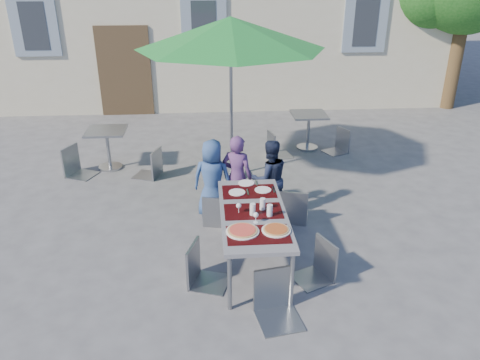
{
  "coord_description": "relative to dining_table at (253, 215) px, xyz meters",
  "views": [
    {
      "loc": [
        -0.01,
        -4.42,
        3.46
      ],
      "look_at": [
        0.43,
        1.49,
        0.77
      ],
      "focal_mm": 35.0,
      "sensor_mm": 36.0,
      "label": 1
    }
  ],
  "objects": [
    {
      "name": "chair_0",
      "position": [
        -0.42,
        1.03,
        -0.16
      ],
      "size": [
        0.48,
        0.49,
        0.92
      ],
      "color": "gray",
      "rests_on": "ground"
    },
    {
      "name": "chair_2",
      "position": [
        0.69,
        1.04,
        -0.1
      ],
      "size": [
        0.55,
        0.55,
        1.01
      ],
      "color": "gray",
      "rests_on": "ground"
    },
    {
      "name": "chair_1",
      "position": [
        -0.11,
        1.0,
        -0.19
      ],
      "size": [
        0.42,
        0.43,
        0.87
      ],
      "color": "#92989D",
      "rests_on": "ground"
    },
    {
      "name": "bg_chair_l_1",
      "position": [
        0.83,
        3.67,
        -0.13
      ],
      "size": [
        0.51,
        0.51,
        0.96
      ],
      "color": "gray",
      "rests_on": "ground"
    },
    {
      "name": "pizza_near_left",
      "position": [
        -0.17,
        -0.48,
        0.07
      ],
      "size": [
        0.38,
        0.38,
        0.03
      ],
      "color": "white",
      "rests_on": "dining_table"
    },
    {
      "name": "chair_4",
      "position": [
        0.77,
        -0.36,
        -0.15
      ],
      "size": [
        0.55,
        0.55,
        0.94
      ],
      "color": "gray",
      "rests_on": "ground"
    },
    {
      "name": "bg_chair_r_1",
      "position": [
        2.16,
        3.85,
        -0.16
      ],
      "size": [
        0.55,
        0.54,
        0.92
      ],
      "color": "gray",
      "rests_on": "ground"
    },
    {
      "name": "bg_chair_r_0",
      "position": [
        -1.54,
        2.86,
        -0.12
      ],
      "size": [
        0.56,
        0.56,
        0.99
      ],
      "color": "gray",
      "rests_on": "ground"
    },
    {
      "name": "bg_chair_l_0",
      "position": [
        -2.92,
        3.04,
        -0.09
      ],
      "size": [
        0.6,
        0.6,
        1.02
      ],
      "color": "gray",
      "rests_on": "ground"
    },
    {
      "name": "ground",
      "position": [
        -0.52,
        -0.59,
        -0.7
      ],
      "size": [
        90.0,
        90.0,
        0.0
      ],
      "primitive_type": "plane",
      "color": "#4C4C4E",
      "rests_on": "ground"
    },
    {
      "name": "cafe_table_1",
      "position": [
        1.56,
        4.08,
        -0.18
      ],
      "size": [
        0.7,
        0.7,
        0.75
      ],
      "color": "#AEB1B6",
      "rests_on": "ground"
    },
    {
      "name": "dining_table",
      "position": [
        0.0,
        0.0,
        0.0
      ],
      "size": [
        0.8,
        1.85,
        0.76
      ],
      "color": "#4F5055",
      "rests_on": "ground"
    },
    {
      "name": "glassware",
      "position": [
        0.06,
        -0.08,
        0.13
      ],
      "size": [
        0.43,
        0.38,
        0.15
      ],
      "color": "silver",
      "rests_on": "dining_table"
    },
    {
      "name": "child_0",
      "position": [
        -0.47,
        1.32,
        -0.09
      ],
      "size": [
        0.67,
        0.52,
        1.21
      ],
      "primitive_type": "imported",
      "rotation": [
        0.0,
        0.0,
        2.88
      ],
      "color": "#2E4B80",
      "rests_on": "ground"
    },
    {
      "name": "place_settings",
      "position": [
        0.01,
        0.63,
        0.06
      ],
      "size": [
        0.61,
        0.5,
        0.01
      ],
      "color": "white",
      "rests_on": "dining_table"
    },
    {
      "name": "child_1",
      "position": [
        -0.11,
        1.29,
        -0.06
      ],
      "size": [
        0.55,
        0.46,
        1.28
      ],
      "primitive_type": "imported",
      "rotation": [
        0.0,
        0.0,
        2.75
      ],
      "color": "#553165",
      "rests_on": "ground"
    },
    {
      "name": "pizza_near_right",
      "position": [
        0.21,
        -0.49,
        0.07
      ],
      "size": [
        0.33,
        0.33,
        0.03
      ],
      "color": "white",
      "rests_on": "dining_table"
    },
    {
      "name": "chair_3",
      "position": [
        -0.65,
        -0.36,
        -0.13
      ],
      "size": [
        0.54,
        0.54,
        0.97
      ],
      "color": "gray",
      "rests_on": "ground"
    },
    {
      "name": "cafe_table_0",
      "position": [
        -2.37,
        3.31,
        -0.18
      ],
      "size": [
        0.71,
        0.71,
        0.76
      ],
      "color": "#AEB1B6",
      "rests_on": "ground"
    },
    {
      "name": "chair_5",
      "position": [
        0.16,
        -1.0,
        -0.1
      ],
      "size": [
        0.52,
        0.53,
        1.02
      ],
      "color": "gray",
      "rests_on": "ground"
    },
    {
      "name": "child_2",
      "position": [
        0.37,
        1.28,
        -0.09
      ],
      "size": [
        0.64,
        0.45,
        1.2
      ],
      "primitive_type": "imported",
      "rotation": [
        0.0,
        0.0,
        3.34
      ],
      "color": "#192139",
      "rests_on": "ground"
    },
    {
      "name": "patio_umbrella",
      "position": [
        -0.1,
        2.8,
        1.8
      ],
      "size": [
        3.13,
        3.13,
        2.76
      ],
      "color": "#AEB1B6",
      "rests_on": "ground"
    }
  ]
}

